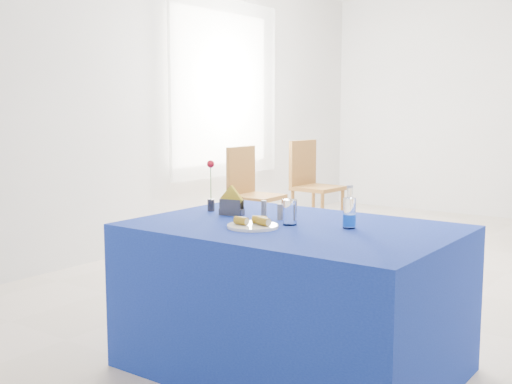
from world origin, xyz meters
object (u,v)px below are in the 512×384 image
chair_win_b (311,180)px  blue_table (293,297)px  chair_win_a (250,188)px  water_bottle (349,214)px  plate (253,226)px

chair_win_b → blue_table: bearing=-146.2°
blue_table → chair_win_a: bearing=130.7°
chair_win_a → water_bottle: bearing=-135.8°
plate → chair_win_b: chair_win_b is taller
blue_table → chair_win_b: size_ratio=1.60×
water_bottle → chair_win_b: (-2.09, 3.09, -0.25)m
plate → chair_win_a: bearing=126.9°
plate → water_bottle: bearing=34.6°
water_bottle → chair_win_b: 3.74m
plate → water_bottle: (0.39, 0.27, 0.06)m
plate → water_bottle: water_bottle is taller
blue_table → plate: bearing=-123.7°
plate → chair_win_b: (-1.69, 3.36, -0.19)m
water_bottle → blue_table: bearing=-161.8°
chair_win_a → chair_win_b: chair_win_b is taller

